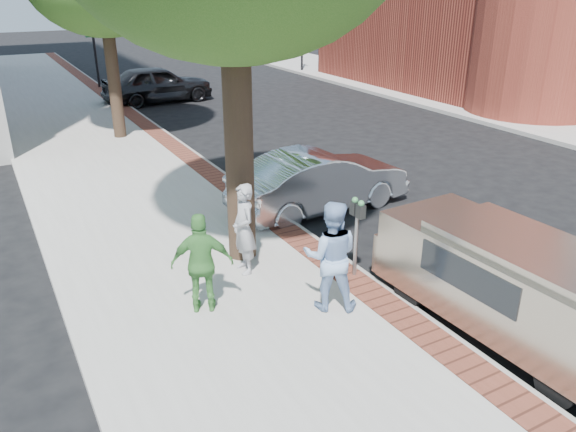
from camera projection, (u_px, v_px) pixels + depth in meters
ground at (321, 298)px, 9.68m from camera, size 120.00×120.00×0.00m
sidewalk at (120, 176)px, 15.42m from camera, size 5.00×60.00×0.15m
brick_strip at (195, 162)px, 16.37m from camera, size 0.60×60.00×0.01m
curb at (207, 163)px, 16.56m from camera, size 0.10×60.00×0.15m
sidewalk_far at (520, 114)px, 22.58m from camera, size 5.00×60.00×0.15m
signal_near at (94, 43)px, 26.91m from camera, size 0.70×0.15×3.80m
signal_far at (302, 32)px, 32.10m from camera, size 0.70×0.15×3.80m
parking_meter at (357, 221)px, 9.73m from camera, size 0.12×0.32×1.47m
person_gray at (244, 229)px, 9.96m from camera, size 0.44×0.63×1.67m
person_officer at (331, 256)px, 8.82m from camera, size 1.12×1.06×1.83m
person_green at (202, 263)px, 8.76m from camera, size 1.06×0.75×1.67m
sedan_silver at (320, 181)px, 13.14m from camera, size 4.46×1.83×1.44m
bg_car at (158, 84)px, 24.73m from camera, size 4.84×2.16×1.62m
van at (505, 279)px, 8.49m from camera, size 1.85×4.48×1.63m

